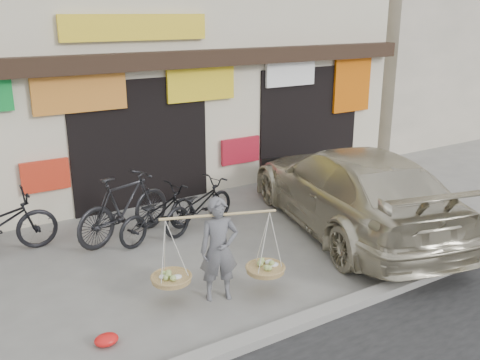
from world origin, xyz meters
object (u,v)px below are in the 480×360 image
bike_1 (124,207)px  suv (350,189)px  bike_2 (199,205)px  bike_3 (158,214)px  street_vendor (219,254)px

bike_1 → suv: (3.81, -1.80, 0.17)m
bike_2 → bike_3: bearing=71.1°
bike_3 → suv: (3.29, -1.52, 0.32)m
bike_1 → bike_2: bearing=-120.7°
street_vendor → bike_1: street_vendor is taller
bike_2 → bike_3: 0.84m
street_vendor → bike_1: 2.80m
bike_3 → suv: size_ratio=0.31×
street_vendor → bike_1: (-0.39, 2.77, -0.08)m
bike_2 → bike_1: bearing=59.2°
street_vendor → bike_1: size_ratio=0.90×
bike_1 → bike_2: (1.36, -0.29, -0.15)m
street_vendor → bike_2: street_vendor is taller
street_vendor → bike_1: bearing=117.8°
street_vendor → suv: bearing=35.6°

